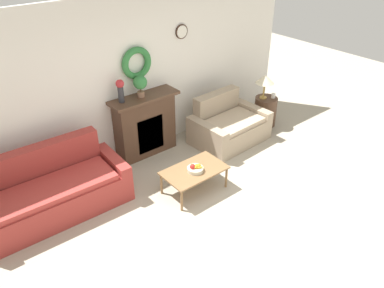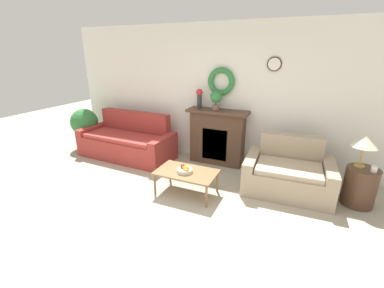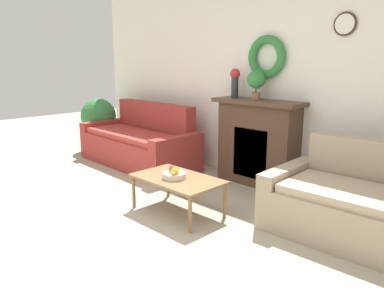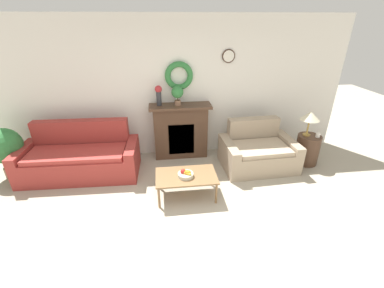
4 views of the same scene
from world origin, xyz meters
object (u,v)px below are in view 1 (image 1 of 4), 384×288
vase_on_mantel_left (120,89)px  fireplace (145,125)px  coffee_table (194,172)px  fruit_bowl (195,168)px  side_table_by_loveseat (265,111)px  potted_plant_on_mantel (140,84)px  loveseat_right (228,126)px  mug (273,96)px  couch_left (53,192)px  table_lamp (265,80)px

vase_on_mantel_left → fireplace: bearing=-0.8°
coffee_table → fruit_bowl: 0.09m
side_table_by_loveseat → potted_plant_on_mantel: size_ratio=1.60×
fireplace → vase_on_mantel_left: vase_on_mantel_left is taller
fireplace → loveseat_right: fireplace is taller
side_table_by_loveseat → vase_on_mantel_left: 3.08m
side_table_by_loveseat → potted_plant_on_mantel: (-2.48, 0.60, 1.05)m
side_table_by_loveseat → potted_plant_on_mantel: potted_plant_on_mantel is taller
vase_on_mantel_left → potted_plant_on_mantel: bearing=-3.2°
coffee_table → vase_on_mantel_left: bearing=104.8°
coffee_table → side_table_by_loveseat: size_ratio=1.64×
coffee_table → potted_plant_on_mantel: bearing=90.5°
mug → potted_plant_on_mantel: potted_plant_on_mantel is taller
couch_left → fruit_bowl: bearing=-25.6°
potted_plant_on_mantel → mug: bearing=-14.7°
table_lamp → vase_on_mantel_left: vase_on_mantel_left is taller
fruit_bowl → couch_left: bearing=152.6°
loveseat_right → table_lamp: bearing=-1.3°
fruit_bowl → vase_on_mantel_left: bearing=104.0°
loveseat_right → potted_plant_on_mantel: potted_plant_on_mantel is taller
vase_on_mantel_left → table_lamp: bearing=-11.7°
side_table_by_loveseat → potted_plant_on_mantel: bearing=166.4°
fireplace → fruit_bowl: fireplace is taller
side_table_by_loveseat → couch_left: bearing=178.1°
mug → vase_on_mantel_left: bearing=166.6°
vase_on_mantel_left → coffee_table: bearing=-75.2°
couch_left → vase_on_mantel_left: vase_on_mantel_left is taller
fruit_bowl → table_lamp: size_ratio=0.52×
coffee_table → mug: (2.57, 0.69, 0.28)m
fireplace → table_lamp: (2.38, -0.57, 0.41)m
fruit_bowl → table_lamp: bearing=19.2°
loveseat_right → side_table_by_loveseat: size_ratio=2.37×
side_table_by_loveseat → fruit_bowl: bearing=-162.1°
fireplace → couch_left: fireplace is taller
mug → vase_on_mantel_left: vase_on_mantel_left is taller
loveseat_right → coffee_table: size_ratio=1.45×
loveseat_right → vase_on_mantel_left: size_ratio=3.65×
coffee_table → side_table_by_loveseat: 2.58m
couch_left → potted_plant_on_mantel: bearing=15.9°
fruit_bowl → mug: (2.58, 0.72, 0.19)m
coffee_table → fruit_bowl: size_ratio=3.90×
fireplace → mug: size_ratio=13.33×
loveseat_right → vase_on_mantel_left: vase_on_mantel_left is taller
fireplace → couch_left: bearing=-165.8°
couch_left → loveseat_right: bearing=-0.3°
mug → table_lamp: bearing=141.8°
side_table_by_loveseat → table_lamp: 0.68m
fireplace → coffee_table: (-0.03, -1.38, -0.21)m
coffee_table → vase_on_mantel_left: (-0.36, 1.39, 0.98)m
couch_left → table_lamp: 4.30m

